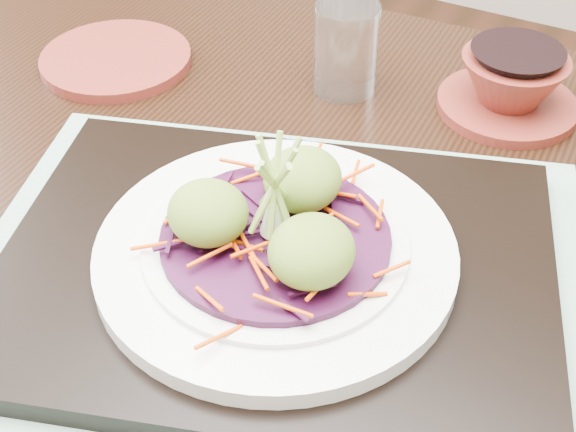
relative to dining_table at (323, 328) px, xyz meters
The scene contains 11 objects.
dining_table is the anchor object (origin of this frame).
placemat 0.12m from the dining_table, 106.57° to the right, with size 0.50×0.39×0.00m, color gray.
serving_tray 0.13m from the dining_table, 106.57° to the right, with size 0.43×0.32×0.02m, color black.
white_plate 0.15m from the dining_table, 106.57° to the right, with size 0.28×0.28×0.02m.
cabbage_bed 0.16m from the dining_table, 106.57° to the right, with size 0.18×0.18×0.01m, color #360A27.
carrot_julienne 0.17m from the dining_table, 106.57° to the right, with size 0.22×0.22×0.01m, color #D04003, non-canonical shape.
guacamole_scoops 0.19m from the dining_table, 106.37° to the right, with size 0.15×0.14×0.05m.
scallion_garnish 0.21m from the dining_table, 106.57° to the right, with size 0.06×0.06×0.10m, color #8AAF46, non-canonical shape.
terracotta_side_plate 0.39m from the dining_table, 155.37° to the left, with size 0.17×0.17×0.01m, color #5E1D16.
water_glass 0.29m from the dining_table, 111.95° to the left, with size 0.07×0.07×0.09m, color white.
terracotta_bowl_set 0.31m from the dining_table, 75.23° to the left, with size 0.16×0.16×0.06m.
Camera 1 is at (0.30, -0.52, 1.25)m, focal length 50.00 mm.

